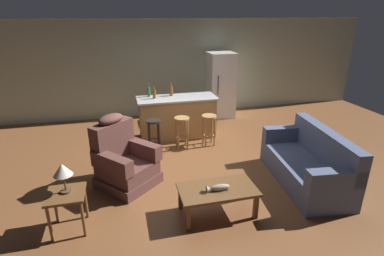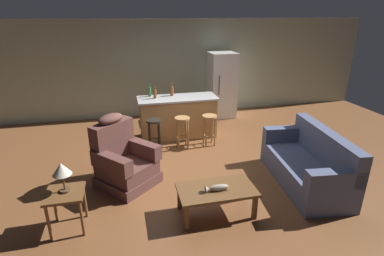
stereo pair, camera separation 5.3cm
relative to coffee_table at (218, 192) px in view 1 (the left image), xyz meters
The scene contains 16 objects.
ground_plane 1.70m from the coffee_table, 89.39° to the left, with size 12.00×12.00×0.00m.
back_wall 4.88m from the coffee_table, 89.79° to the left, with size 12.00×0.05×2.60m.
coffee_table is the anchor object (origin of this frame).
fish_figurine 0.11m from the coffee_table, 104.04° to the right, with size 0.34×0.10×0.10m.
couch 1.83m from the coffee_table, 14.54° to the left, with size 1.04×1.98×0.94m.
recliner_near_lamp 1.73m from the coffee_table, 136.99° to the left, with size 1.19×1.19×1.20m.
end_table 2.03m from the coffee_table, behind, with size 0.48×0.48×0.56m.
table_lamp 2.09m from the coffee_table, behind, with size 0.24×0.24×0.41m.
kitchen_island 3.01m from the coffee_table, 89.66° to the left, with size 1.80×0.70×0.95m.
bar_stool_left 2.46m from the coffee_table, 104.32° to the left, with size 0.32×0.32×0.68m.
bar_stool_middle 2.38m from the coffee_table, 90.15° to the left, with size 0.32×0.32×0.68m.
bar_stool_right 2.46m from the coffee_table, 75.97° to the left, with size 0.32×0.32×0.68m.
refrigerator 4.49m from the coffee_table, 70.65° to the left, with size 0.70×0.69×1.76m.
bottle_tall_green 3.16m from the coffee_table, 99.05° to the left, with size 0.07×0.07×0.27m.
bottle_short_amber 3.27m from the coffee_table, 91.38° to the left, with size 0.08×0.08×0.30m.
bottle_wine_dark 3.37m from the coffee_table, 100.16° to the left, with size 0.07×0.07×0.30m.
Camera 1 is at (-1.24, -5.10, 2.74)m, focal length 28.00 mm.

